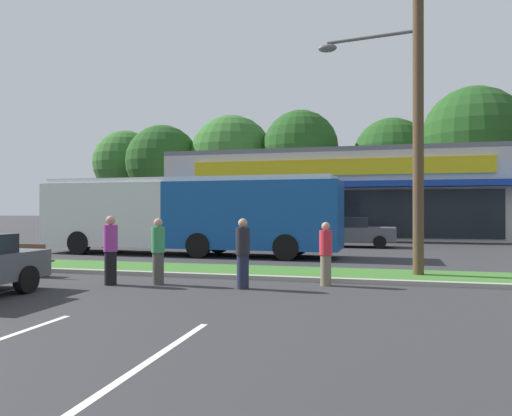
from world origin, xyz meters
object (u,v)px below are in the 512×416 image
bus_stop_bench (24,259)px  pedestrian_far (158,251)px  pedestrian_near_bench (111,250)px  utility_pole (413,94)px  car_2 (353,232)px  pedestrian_by_pole (326,254)px  city_bus (188,213)px  pedestrian_mid (243,253)px

bus_stop_bench → pedestrian_far: bearing=174.4°
pedestrian_near_bench → pedestrian_far: 1.21m
bus_stop_bench → pedestrian_near_bench: 3.37m
pedestrian_near_bench → utility_pole: bearing=-33.3°
car_2 → pedestrian_by_pole: (-0.05, -12.95, 0.04)m
utility_pole → pedestrian_near_bench: utility_pole is taller
city_bus → pedestrian_mid: (4.62, -7.88, -0.90)m
city_bus → bus_stop_bench: city_bus is taller
pedestrian_near_bench → city_bus: bearing=42.6°
city_bus → car_2: size_ratio=3.12×
pedestrian_mid → pedestrian_far: (-2.29, 0.10, -0.00)m
utility_pole → pedestrian_far: 8.22m
pedestrian_near_bench → pedestrian_mid: (3.45, 0.25, -0.03)m
city_bus → pedestrian_by_pole: size_ratio=8.06×
pedestrian_mid → pedestrian_by_pole: bearing=104.8°
car_2 → pedestrian_by_pole: pedestrian_by_pole is taller
car_2 → pedestrian_near_bench: size_ratio=2.35×
utility_pole → pedestrian_near_bench: 9.25m
utility_pole → city_bus: utility_pole is taller
bus_stop_bench → car_2: bearing=-122.9°
pedestrian_near_bench → pedestrian_mid: size_ratio=1.03×
bus_stop_bench → pedestrian_by_pole: (8.61, 0.44, 0.31)m
pedestrian_by_pole → pedestrian_near_bench: bearing=-72.1°
pedestrian_far → utility_pole: bearing=5.9°
bus_stop_bench → pedestrian_by_pole: size_ratio=0.99×
bus_stop_bench → pedestrian_far: (4.41, -0.43, 0.35)m
pedestrian_near_bench → pedestrian_far: pedestrian_near_bench is taller
pedestrian_by_pole → pedestrian_far: (-4.20, -0.88, 0.05)m
car_2 → pedestrian_far: pedestrian_far is taller
pedestrian_mid → bus_stop_bench: bearing=-106.7°
pedestrian_near_bench → pedestrian_far: size_ratio=1.04×
pedestrian_mid → pedestrian_far: size_ratio=1.01×
pedestrian_near_bench → pedestrian_by_pole: size_ratio=1.10×
utility_pole → bus_stop_bench: 12.03m
city_bus → bus_stop_bench: size_ratio=8.12×
city_bus → pedestrian_near_bench: bearing=99.9°
car_2 → pedestrian_near_bench: (-5.41, -14.17, 0.12)m
pedestrian_near_bench → pedestrian_by_pole: 5.50m
utility_pole → pedestrian_far: utility_pole is taller
city_bus → pedestrian_by_pole: bearing=135.1°
bus_stop_bench → car_2: 15.95m
car_2 → utility_pole: bearing=-78.8°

